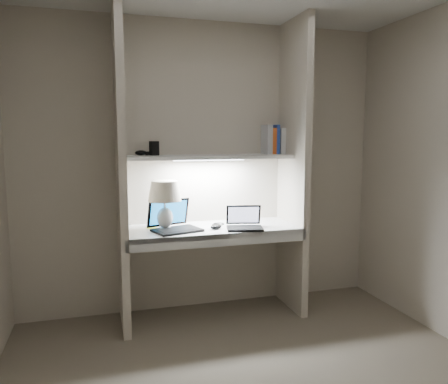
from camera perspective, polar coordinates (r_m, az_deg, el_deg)
name	(u,v)px	position (r m, az deg, el deg)	size (l,w,h in m)	color
back_wall	(204,167)	(3.85, -2.61, 3.24)	(3.20, 0.01, 2.50)	beige
alcove_panel_left	(121,172)	(3.48, -13.31, 2.60)	(0.06, 0.55, 2.50)	beige
alcove_panel_right	(293,168)	(3.84, 9.05, 3.13)	(0.06, 0.55, 2.50)	beige
desk	(212,229)	(3.66, -1.54, -4.89)	(1.40, 0.55, 0.04)	white
desk_apron	(221,240)	(3.42, -0.43, -6.27)	(1.46, 0.03, 0.10)	silver
shelf	(209,157)	(3.67, -1.95, 4.60)	(1.40, 0.36, 0.03)	silver
strip_light	(209,160)	(3.67, -1.95, 4.26)	(0.60, 0.04, 0.01)	white
table_lamp	(165,197)	(3.54, -7.77, -0.64)	(0.27, 0.27, 0.40)	white
laptop_main	(174,223)	(3.55, -6.59, -4.10)	(0.44, 0.41, 0.24)	black
laptop_netbook	(244,223)	(3.60, 2.67, -4.10)	(0.34, 0.31, 0.18)	black
speaker	(232,214)	(3.84, 1.10, -2.88)	(0.10, 0.07, 0.15)	silver
mouse	(216,227)	(3.57, -1.06, -4.57)	(0.10, 0.07, 0.04)	black
cable_coil	(219,224)	(3.75, -0.71, -4.20)	(0.10, 0.10, 0.01)	black
sticky_note	(151,228)	(3.66, -9.48, -4.66)	(0.07, 0.07, 0.00)	yellow
book_row	(277,140)	(3.96, 6.89, 6.73)	(0.24, 0.17, 0.26)	silver
shelf_box	(154,148)	(3.67, -9.11, 5.66)	(0.07, 0.05, 0.12)	black
shelf_gadget	(141,153)	(3.67, -10.81, 5.06)	(0.10, 0.07, 0.04)	black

